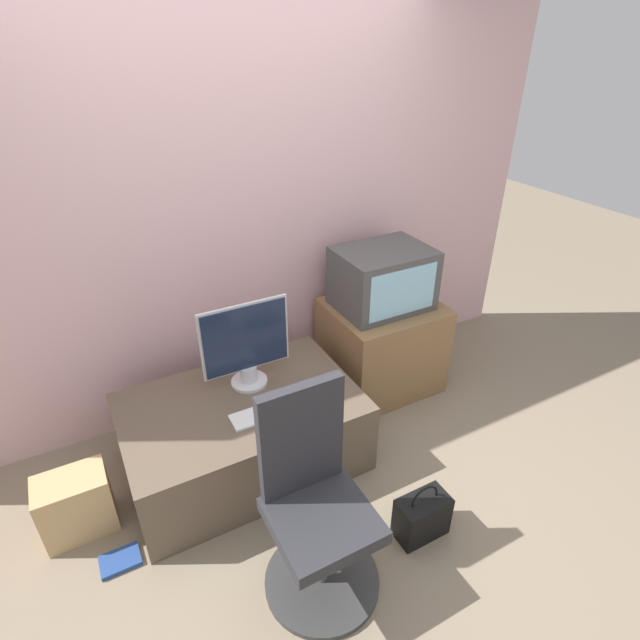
{
  "coord_description": "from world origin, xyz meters",
  "views": [
    {
      "loc": [
        -0.92,
        -1.44,
        2.24
      ],
      "look_at": [
        0.32,
        0.86,
        0.7
      ],
      "focal_mm": 28.0,
      "sensor_mm": 36.0,
      "label": 1
    }
  ],
  "objects_px": {
    "mouse": "(302,400)",
    "handbag": "(422,516)",
    "crt_tv": "(383,279)",
    "book": "(120,561)",
    "main_monitor": "(246,345)",
    "office_chair": "(316,512)",
    "cardboard_box_lower": "(76,505)",
    "keyboard": "(262,414)"
  },
  "relations": [
    {
      "from": "office_chair",
      "to": "handbag",
      "type": "distance_m",
      "value": 0.64
    },
    {
      "from": "crt_tv",
      "to": "office_chair",
      "type": "xyz_separation_m",
      "value": [
        -1.07,
        -1.1,
        -0.42
      ]
    },
    {
      "from": "crt_tv",
      "to": "book",
      "type": "xyz_separation_m",
      "value": [
        -1.89,
        -0.61,
        -0.83
      ]
    },
    {
      "from": "crt_tv",
      "to": "mouse",
      "type": "bearing_deg",
      "value": -151.24
    },
    {
      "from": "main_monitor",
      "to": "handbag",
      "type": "relative_size",
      "value": 1.56
    },
    {
      "from": "keyboard",
      "to": "book",
      "type": "bearing_deg",
      "value": -168.4
    },
    {
      "from": "mouse",
      "to": "office_chair",
      "type": "bearing_deg",
      "value": -111.46
    },
    {
      "from": "keyboard",
      "to": "book",
      "type": "distance_m",
      "value": 0.97
    },
    {
      "from": "cardboard_box_lower",
      "to": "handbag",
      "type": "height_order",
      "value": "cardboard_box_lower"
    },
    {
      "from": "office_chair",
      "to": "cardboard_box_lower",
      "type": "bearing_deg",
      "value": 140.44
    },
    {
      "from": "keyboard",
      "to": "handbag",
      "type": "distance_m",
      "value": 0.97
    },
    {
      "from": "keyboard",
      "to": "office_chair",
      "type": "xyz_separation_m",
      "value": [
        -0.03,
        -0.66,
        -0.04
      ]
    },
    {
      "from": "keyboard",
      "to": "crt_tv",
      "type": "bearing_deg",
      "value": 22.64
    },
    {
      "from": "keyboard",
      "to": "office_chair",
      "type": "height_order",
      "value": "office_chair"
    },
    {
      "from": "keyboard",
      "to": "office_chair",
      "type": "bearing_deg",
      "value": -92.37
    },
    {
      "from": "main_monitor",
      "to": "book",
      "type": "relative_size",
      "value": 2.79
    },
    {
      "from": "crt_tv",
      "to": "handbag",
      "type": "distance_m",
      "value": 1.45
    },
    {
      "from": "handbag",
      "to": "book",
      "type": "height_order",
      "value": "handbag"
    },
    {
      "from": "main_monitor",
      "to": "office_chair",
      "type": "bearing_deg",
      "value": -94.03
    },
    {
      "from": "handbag",
      "to": "book",
      "type": "xyz_separation_m",
      "value": [
        -1.38,
        0.55,
        -0.11
      ]
    },
    {
      "from": "keyboard",
      "to": "handbag",
      "type": "height_order",
      "value": "keyboard"
    },
    {
      "from": "main_monitor",
      "to": "keyboard",
      "type": "height_order",
      "value": "main_monitor"
    },
    {
      "from": "main_monitor",
      "to": "crt_tv",
      "type": "bearing_deg",
      "value": 7.95
    },
    {
      "from": "keyboard",
      "to": "cardboard_box_lower",
      "type": "xyz_separation_m",
      "value": [
        -0.97,
        0.12,
        -0.29
      ]
    },
    {
      "from": "keyboard",
      "to": "book",
      "type": "xyz_separation_m",
      "value": [
        -0.84,
        -0.17,
        -0.45
      ]
    },
    {
      "from": "keyboard",
      "to": "mouse",
      "type": "height_order",
      "value": "mouse"
    },
    {
      "from": "mouse",
      "to": "handbag",
      "type": "height_order",
      "value": "mouse"
    },
    {
      "from": "handbag",
      "to": "book",
      "type": "bearing_deg",
      "value": 158.26
    },
    {
      "from": "crt_tv",
      "to": "office_chair",
      "type": "relative_size",
      "value": 0.58
    },
    {
      "from": "mouse",
      "to": "cardboard_box_lower",
      "type": "xyz_separation_m",
      "value": [
        -1.2,
        0.13,
        -0.3
      ]
    },
    {
      "from": "handbag",
      "to": "book",
      "type": "relative_size",
      "value": 1.79
    },
    {
      "from": "keyboard",
      "to": "office_chair",
      "type": "distance_m",
      "value": 0.66
    },
    {
      "from": "mouse",
      "to": "book",
      "type": "xyz_separation_m",
      "value": [
        -1.07,
        -0.16,
        -0.46
      ]
    },
    {
      "from": "cardboard_box_lower",
      "to": "book",
      "type": "xyz_separation_m",
      "value": [
        0.13,
        -0.29,
        -0.16
      ]
    },
    {
      "from": "cardboard_box_lower",
      "to": "main_monitor",
      "type": "bearing_deg",
      "value": 9.73
    },
    {
      "from": "main_monitor",
      "to": "book",
      "type": "xyz_separation_m",
      "value": [
        -0.88,
        -0.47,
        -0.7
      ]
    },
    {
      "from": "main_monitor",
      "to": "crt_tv",
      "type": "xyz_separation_m",
      "value": [
        1.0,
        0.14,
        0.12
      ]
    },
    {
      "from": "mouse",
      "to": "book",
      "type": "distance_m",
      "value": 1.17
    },
    {
      "from": "office_chair",
      "to": "book",
      "type": "height_order",
      "value": "office_chair"
    },
    {
      "from": "main_monitor",
      "to": "mouse",
      "type": "relative_size",
      "value": 7.67
    },
    {
      "from": "crt_tv",
      "to": "book",
      "type": "distance_m",
      "value": 2.15
    },
    {
      "from": "handbag",
      "to": "cardboard_box_lower",
      "type": "bearing_deg",
      "value": 150.86
    }
  ]
}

